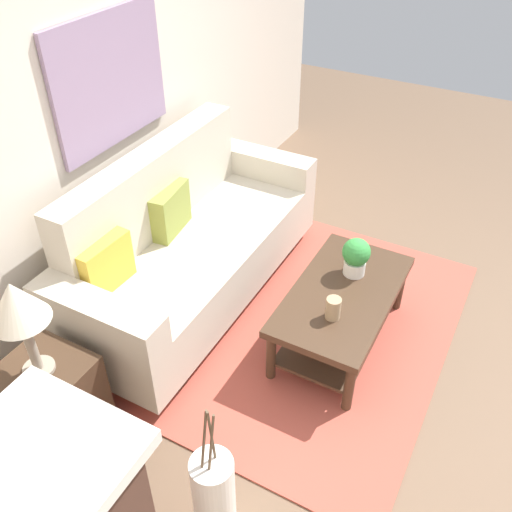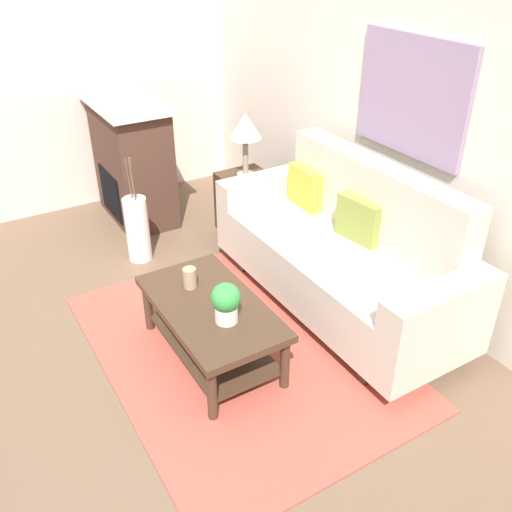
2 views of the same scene
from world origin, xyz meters
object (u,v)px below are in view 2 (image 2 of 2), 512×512
object	(u,v)px
couch	(343,254)
potted_plant_tabletop	(226,302)
table_lamp	(245,128)
floor_vase	(137,229)
side_table	(246,204)
throw_pillow_mustard	(306,187)
framed_painting	(411,97)
fireplace	(133,160)
throw_pillow_olive	(360,219)
tabletop_vase	(190,278)
coffee_table	(211,319)

from	to	relation	value
couch	potted_plant_tabletop	xyz separation A→B (m)	(0.26, -1.11, 0.14)
table_lamp	floor_vase	bearing A→B (deg)	-92.16
side_table	floor_vase	world-z (taller)	floor_vase
table_lamp	floor_vase	distance (m)	1.26
throw_pillow_mustard	framed_painting	distance (m)	1.11
couch	fireplace	xyz separation A→B (m)	(-2.19, -0.79, 0.16)
throw_pillow_olive	fireplace	distance (m)	2.37
throw_pillow_mustard	couch	bearing A→B (deg)	-10.85
fireplace	framed_painting	xyz separation A→B (m)	(2.19, 1.25, 0.92)
couch	fireplace	size ratio (longest dim) A/B	1.84
tabletop_vase	fireplace	xyz separation A→B (m)	(-2.00, 0.35, 0.09)
throw_pillow_olive	floor_vase	distance (m)	1.89
coffee_table	table_lamp	world-z (taller)	table_lamp
throw_pillow_mustard	floor_vase	size ratio (longest dim) A/B	0.64
coffee_table	floor_vase	xyz separation A→B (m)	(-1.46, 0.05, -0.03)
fireplace	couch	bearing A→B (deg)	19.76
throw_pillow_mustard	fireplace	world-z (taller)	fireplace
throw_pillow_mustard	tabletop_vase	distance (m)	1.36
throw_pillow_mustard	potted_plant_tabletop	xyz separation A→B (m)	(0.92, -1.23, -0.11)
framed_painting	floor_vase	bearing A→B (deg)	-132.55
coffee_table	side_table	xyz separation A→B (m)	(-1.42, 1.09, -0.03)
throw_pillow_mustard	fireplace	distance (m)	1.78
fireplace	throw_pillow_olive	bearing A→B (deg)	22.64
coffee_table	tabletop_vase	xyz separation A→B (m)	(-0.24, -0.02, 0.19)
fireplace	floor_vase	bearing A→B (deg)	-19.81
throw_pillow_mustard	coffee_table	distance (m)	1.48
side_table	fireplace	xyz separation A→B (m)	(-0.82, -0.76, 0.31)
side_table	framed_painting	size ratio (longest dim) A/B	0.58
coffee_table	table_lamp	bearing A→B (deg)	142.52
couch	side_table	size ratio (longest dim) A/B	3.81
side_table	fireplace	bearing A→B (deg)	-137.09
tabletop_vase	framed_painting	xyz separation A→B (m)	(0.19, 1.61, 1.01)
fireplace	framed_painting	distance (m)	2.68
throw_pillow_mustard	fireplace	bearing A→B (deg)	-149.15
couch	table_lamp	size ratio (longest dim) A/B	3.75
side_table	table_lamp	distance (m)	0.71
side_table	fireplace	distance (m)	1.16
throw_pillow_olive	table_lamp	world-z (taller)	table_lamp
potted_plant_tabletop	table_lamp	size ratio (longest dim) A/B	0.46
floor_vase	framed_painting	distance (m)	2.42
couch	throw_pillow_olive	xyz separation A→B (m)	(-0.00, 0.13, 0.25)
coffee_table	framed_painting	size ratio (longest dim) A/B	1.14
potted_plant_tabletop	fireplace	bearing A→B (deg)	172.51
potted_plant_tabletop	side_table	size ratio (longest dim) A/B	0.47
tabletop_vase	potted_plant_tabletop	bearing A→B (deg)	4.15
coffee_table	side_table	world-z (taller)	side_table
couch	framed_painting	distance (m)	1.18
table_lamp	fireplace	size ratio (longest dim) A/B	0.49
throw_pillow_olive	tabletop_vase	world-z (taller)	throw_pillow_olive
couch	fireplace	world-z (taller)	fireplace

